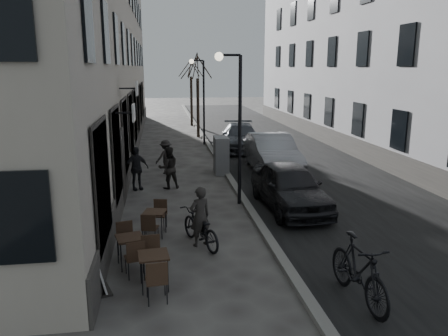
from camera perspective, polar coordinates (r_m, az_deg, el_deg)
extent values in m
plane|color=#3A3735|center=(9.81, 8.50, -15.22)|extent=(120.00, 120.00, 0.00)
cube|color=black|center=(25.52, 6.51, 2.53)|extent=(7.30, 60.00, 0.00)
cube|color=slate|center=(24.83, -1.66, 2.45)|extent=(0.25, 60.00, 0.12)
cube|color=gray|center=(25.20, -17.03, 20.21)|extent=(4.00, 35.00, 16.00)
cube|color=gray|center=(27.76, 18.73, 19.38)|extent=(4.00, 35.00, 16.00)
cylinder|color=black|center=(14.64, 2.08, 4.70)|extent=(0.12, 0.12, 5.00)
cylinder|color=black|center=(14.43, 0.75, 14.55)|extent=(0.70, 0.08, 0.08)
sphere|color=#FFF2CC|center=(14.38, -0.67, 14.35)|extent=(0.28, 0.28, 0.28)
cylinder|color=black|center=(26.46, -2.64, 8.43)|extent=(0.12, 0.12, 5.00)
cylinder|color=black|center=(26.35, -3.48, 13.84)|extent=(0.70, 0.08, 0.08)
sphere|color=#FFF2CC|center=(26.32, -4.26, 13.72)|extent=(0.28, 0.28, 0.28)
cylinder|color=black|center=(29.48, -3.42, 7.82)|extent=(0.20, 0.20, 3.90)
cylinder|color=black|center=(35.44, -4.27, 8.68)|extent=(0.20, 0.20, 3.90)
cube|color=black|center=(9.50, -9.21, -11.18)|extent=(0.69, 0.69, 0.04)
cylinder|color=black|center=(9.41, -10.62, -14.09)|extent=(0.02, 0.02, 0.73)
cylinder|color=black|center=(9.45, -7.33, -13.85)|extent=(0.02, 0.02, 0.73)
cylinder|color=black|center=(9.88, -10.83, -12.71)|extent=(0.02, 0.02, 0.73)
cylinder|color=black|center=(9.92, -7.71, -12.49)|extent=(0.02, 0.02, 0.73)
cube|color=black|center=(10.59, -12.22, -8.87)|extent=(0.73, 0.73, 0.04)
cylinder|color=black|center=(10.47, -13.26, -11.40)|extent=(0.02, 0.02, 0.70)
cylinder|color=black|center=(10.55, -10.49, -11.07)|extent=(0.02, 0.02, 0.70)
cylinder|color=black|center=(10.93, -13.70, -10.35)|extent=(0.02, 0.02, 0.70)
cylinder|color=black|center=(11.00, -11.05, -10.05)|extent=(0.02, 0.02, 0.70)
cube|color=black|center=(12.33, -9.05, -5.68)|extent=(0.70, 0.70, 0.04)
cylinder|color=black|center=(12.28, -10.39, -7.58)|extent=(0.02, 0.02, 0.68)
cylinder|color=black|center=(12.17, -8.14, -7.70)|extent=(0.02, 0.02, 0.68)
cylinder|color=black|center=(12.73, -9.81, -6.81)|extent=(0.02, 0.02, 0.68)
cylinder|color=black|center=(12.61, -7.64, -6.92)|extent=(0.02, 0.02, 0.68)
cube|color=black|center=(9.92, -15.58, -15.11)|extent=(0.49, 0.69, 0.04)
cube|color=white|center=(9.70, -16.26, -12.31)|extent=(0.45, 0.68, 1.04)
cube|color=slate|center=(19.28, -0.37, 1.66)|extent=(0.63, 1.10, 1.64)
imported|color=black|center=(11.61, -3.15, -7.80)|extent=(1.32, 1.98, 0.98)
imported|color=#282522|center=(11.51, -3.17, -6.35)|extent=(0.69, 0.58, 1.61)
imported|color=black|center=(17.00, -7.25, 0.03)|extent=(0.93, 0.80, 1.65)
imported|color=black|center=(19.45, -7.60, 1.45)|extent=(1.12, 0.94, 1.50)
imported|color=black|center=(17.01, -11.41, -0.06)|extent=(1.07, 0.76, 1.68)
imported|color=black|center=(14.65, 8.57, -2.38)|extent=(1.99, 4.55, 1.53)
imported|color=gray|center=(19.78, 6.24, 1.94)|extent=(1.82, 5.11, 1.68)
imported|color=#3B3F46|center=(25.04, 2.25, 4.07)|extent=(2.53, 5.15, 1.44)
imported|color=black|center=(9.32, 17.20, -12.66)|extent=(0.80, 2.27, 1.34)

